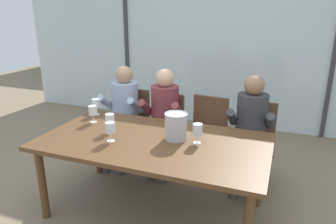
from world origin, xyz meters
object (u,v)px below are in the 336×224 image
wine_glass_by_left_taster (93,111)px  wine_glass_near_bucket (110,128)px  dining_table (154,147)px  chair_center (207,129)px  chair_right_of_center (254,136)px  chair_left_of_center (164,125)px  chair_near_curtain (131,119)px  person_charcoal_jacket (250,125)px  wine_glass_center_pour (198,130)px  person_pale_blue_shirt (123,109)px  person_maroon_top (163,114)px  wine_glass_spare_empty (96,104)px  ice_bucket_primary (176,126)px  wine_glass_by_right_taster (110,120)px

wine_glass_by_left_taster → wine_glass_near_bucket: same height
dining_table → chair_center: 1.02m
chair_right_of_center → chair_center: bearing=176.2°
chair_left_of_center → chair_near_curtain: bearing=-178.9°
chair_left_of_center → wine_glass_by_left_taster: 0.94m
chair_near_curtain → wine_glass_near_bucket: size_ratio=5.03×
person_charcoal_jacket → wine_glass_center_pour: (-0.36, -0.75, 0.17)m
person_pale_blue_shirt → person_maroon_top: same height
dining_table → wine_glass_by_left_taster: size_ratio=11.46×
chair_near_curtain → wine_glass_spare_empty: wine_glass_spare_empty is taller
chair_right_of_center → wine_glass_spare_empty: (-1.64, -0.53, 0.34)m
chair_near_curtain → ice_bucket_primary: (0.92, -0.90, 0.34)m
wine_glass_by_left_taster → wine_glass_by_right_taster: (0.30, -0.16, 0.00)m
person_pale_blue_shirt → wine_glass_spare_empty: (-0.10, -0.40, 0.17)m
chair_right_of_center → wine_glass_center_pour: (-0.40, -0.88, 0.34)m
chair_near_curtain → ice_bucket_primary: bearing=-39.2°
wine_glass_by_left_taster → wine_glass_spare_empty: bearing=116.2°
wine_glass_near_bucket → wine_glass_spare_empty: bearing=132.2°
chair_center → person_charcoal_jacket: (0.50, -0.16, 0.17)m
chair_left_of_center → chair_right_of_center: (1.05, 0.01, 0.00)m
chair_near_curtain → wine_glass_by_right_taster: wine_glass_by_right_taster is taller
chair_center → wine_glass_center_pour: 0.98m
person_charcoal_jacket → ice_bucket_primary: person_charcoal_jacket is taller
wine_glass_by_right_taster → person_charcoal_jacket: bearing=33.4°
wine_glass_by_left_taster → chair_left_of_center: bearing=57.2°
chair_center → wine_glass_spare_empty: 1.28m
chair_right_of_center → ice_bucket_primary: 1.10m
wine_glass_spare_empty → chair_near_curtain: bearing=78.6°
dining_table → wine_glass_near_bucket: (-0.34, -0.16, 0.19)m
dining_table → wine_glass_by_right_taster: wine_glass_by_right_taster is taller
chair_near_curtain → ice_bucket_primary: ice_bucket_primary is taller
person_pale_blue_shirt → person_maroon_top: 0.52m
chair_center → wine_glass_near_bucket: 1.32m
person_pale_blue_shirt → wine_glass_center_pour: 1.37m
wine_glass_by_left_taster → wine_glass_near_bucket: 0.55m
chair_right_of_center → wine_glass_near_bucket: (-1.11, -1.11, 0.34)m
ice_bucket_primary → person_maroon_top: bearing=119.7°
person_pale_blue_shirt → wine_glass_by_left_taster: person_pale_blue_shirt is taller
dining_table → person_charcoal_jacket: person_charcoal_jacket is taller
wine_glass_by_left_taster → wine_glass_by_right_taster: size_ratio=1.00×
chair_left_of_center → person_charcoal_jacket: bearing=0.4°
dining_table → wine_glass_by_right_taster: size_ratio=11.46×
person_pale_blue_shirt → wine_glass_by_left_taster: (0.01, -0.62, 0.17)m
wine_glass_by_right_taster → wine_glass_spare_empty: (-0.41, 0.39, 0.00)m
dining_table → wine_glass_center_pour: 0.43m
dining_table → person_pale_blue_shirt: person_pale_blue_shirt is taller
person_charcoal_jacket → wine_glass_by_left_taster: (-1.49, -0.62, 0.17)m
chair_center → wine_glass_by_right_taster: bearing=-119.7°
wine_glass_by_left_taster → wine_glass_spare_empty: 0.25m
chair_near_curtain → chair_center: bearing=4.5°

